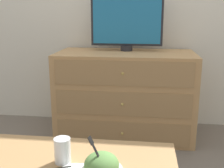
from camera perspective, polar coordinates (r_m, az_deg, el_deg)
name	(u,v)px	position (r m, az deg, el deg)	size (l,w,h in m)	color
ground_plane	(129,120)	(3.01, 3.40, -7.41)	(12.00, 12.00, 0.00)	#70665B
dresser	(125,94)	(2.58, 2.69, -2.08)	(1.22, 0.60, 0.77)	tan
tv	(127,23)	(2.58, 3.01, 12.29)	(0.65, 0.11, 0.47)	#232328
takeout_bowl	(102,167)	(1.24, -2.13, -16.47)	(0.18, 0.18, 0.18)	silver
drink_cup	(63,152)	(1.35, -10.01, -13.44)	(0.08, 0.08, 0.12)	beige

